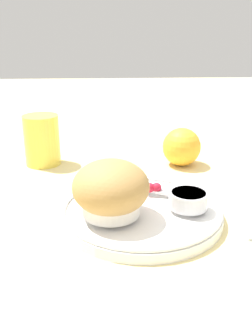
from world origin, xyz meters
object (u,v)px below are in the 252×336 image
object	(u,v)px
butter_knife	(138,187)
juice_glass	(42,140)
orange_fruit	(182,147)
muffin	(111,190)

from	to	relation	value
butter_knife	juice_glass	world-z (taller)	juice_glass
butter_knife	orange_fruit	distance (m)	0.18
juice_glass	butter_knife	bearing A→B (deg)	-45.37
muffin	orange_fruit	distance (m)	0.27
muffin	juice_glass	bearing A→B (deg)	116.87
muffin	juice_glass	distance (m)	0.28
orange_fruit	juice_glass	bearing A→B (deg)	175.64
orange_fruit	juice_glass	xyz separation A→B (m)	(-0.27, 0.02, 0.01)
muffin	orange_fruit	world-z (taller)	muffin
muffin	butter_knife	distance (m)	0.10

